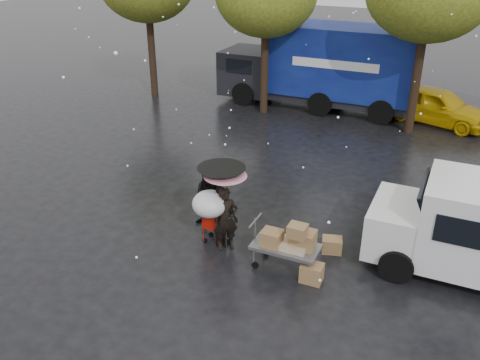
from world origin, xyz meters
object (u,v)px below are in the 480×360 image
at_px(person_black, 222,215).
at_px(shopping_cart, 210,206).
at_px(person_pink, 226,219).
at_px(vendor_cart, 289,241).
at_px(blue_truck, 322,67).
at_px(yellow_taxi, 438,106).

xyz_separation_m(person_black, shopping_cart, (-0.23, -0.16, 0.25)).
height_order(person_pink, shopping_cart, person_pink).
distance_m(vendor_cart, shopping_cart, 2.08).
height_order(person_pink, vendor_cart, person_pink).
bearing_deg(person_pink, vendor_cart, -44.49).
bearing_deg(person_pink, blue_truck, 56.35).
height_order(vendor_cart, shopping_cart, shopping_cart).
bearing_deg(person_pink, person_black, 99.30).
bearing_deg(yellow_taxi, vendor_cart, -170.86).
distance_m(person_black, vendor_cart, 1.84).
bearing_deg(shopping_cart, person_black, 34.33).
relative_size(person_pink, blue_truck, 0.19).
relative_size(shopping_cart, yellow_taxi, 0.35).
bearing_deg(person_pink, shopping_cart, 141.93).
distance_m(person_black, shopping_cart, 0.37).
bearing_deg(vendor_cart, yellow_taxi, 80.31).
xyz_separation_m(shopping_cart, yellow_taxi, (4.05, 11.61, -0.35)).
bearing_deg(person_black, person_pink, 155.97).
relative_size(person_black, yellow_taxi, 0.39).
xyz_separation_m(vendor_cart, yellow_taxi, (2.01, 11.75, -0.02)).
height_order(person_black, yellow_taxi, person_black).
bearing_deg(person_black, vendor_cart, -171.94).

